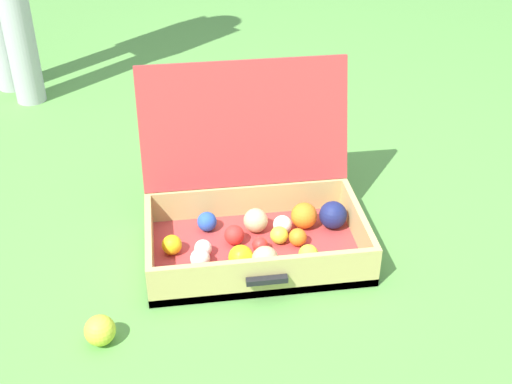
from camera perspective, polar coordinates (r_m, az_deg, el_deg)
ground_plane at (r=2.00m, az=-1.94°, el=-4.39°), size 16.00×16.00×0.00m
open_suitcase at (r=1.94m, az=-0.03°, el=-1.72°), size 0.62×0.51×0.49m
stray_ball_on_grass at (r=1.71m, az=-13.16°, el=-11.41°), size 0.08×0.08×0.08m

